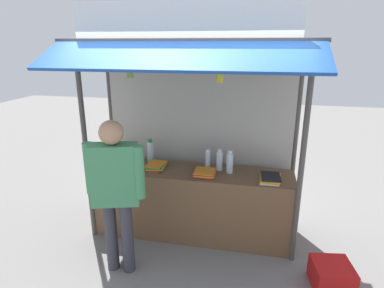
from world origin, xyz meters
The scene contains 17 objects.
ground_plane centered at (0.00, 0.00, 0.00)m, with size 20.00×20.00×0.00m, color slate.
stall_counter centered at (0.00, 0.00, 0.44)m, with size 2.48×0.61×0.88m, color brown.
stall_structure centered at (0.00, 0.11, 1.67)m, with size 2.68×1.47×2.78m.
water_bottle_front_left centered at (-1.15, 0.09, 1.02)m, with size 0.09×0.09×0.32m.
water_bottle_mid_right centered at (0.17, 0.14, 0.99)m, with size 0.07×0.07×0.25m.
water_bottle_front_right centered at (-1.06, 0.01, 1.00)m, with size 0.07×0.07×0.26m.
water_bottle_right centered at (0.33, 0.10, 1.00)m, with size 0.08×0.08×0.28m.
water_bottle_center centered at (0.46, 0.04, 1.01)m, with size 0.08×0.08×0.29m.
water_bottle_far_left centered at (-0.61, 0.21, 1.02)m, with size 0.09×0.09×0.31m.
magazine_stack_back_right centered at (-0.46, -0.01, 0.90)m, with size 0.25×0.32×0.06m.
magazine_stack_back_left centered at (-0.80, 0.00, 0.91)m, with size 0.20×0.29×0.07m.
magazine_stack_far_right centered at (0.94, -0.10, 0.90)m, with size 0.24×0.32×0.06m.
magazine_stack_left centered at (0.18, -0.09, 0.90)m, with size 0.26×0.29×0.05m.
banana_bunch_inner_left centered at (-0.58, -0.40, 2.10)m, with size 0.09×0.09×0.27m.
banana_bunch_inner_right centered at (0.37, -0.40, 2.09)m, with size 0.08×0.09×0.29m.
vendor_person centered at (-0.62, -0.86, 1.02)m, with size 0.64×0.33×1.69m.
plastic_crate centered at (1.59, -0.68, 0.13)m, with size 0.38×0.38×0.26m, color red.
Camera 1 is at (0.76, -3.59, 2.38)m, focal length 29.80 mm.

